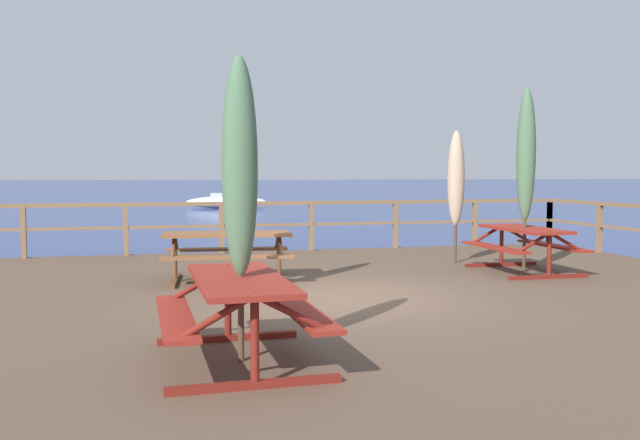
% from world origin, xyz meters
% --- Properties ---
extents(ground_plane, '(600.00, 600.00, 0.00)m').
position_xyz_m(ground_plane, '(0.00, 0.00, 0.00)').
color(ground_plane, navy).
extents(wooden_deck, '(14.04, 11.61, 0.86)m').
position_xyz_m(wooden_deck, '(0.00, 0.00, 0.43)').
color(wooden_deck, brown).
rests_on(wooden_deck, ground).
extents(railing_waterside_far, '(13.84, 0.10, 1.09)m').
position_xyz_m(railing_waterside_far, '(0.00, 5.65, 1.62)').
color(railing_waterside_far, brown).
rests_on(railing_waterside_far, wooden_deck).
extents(picnic_table_front_right, '(1.45, 1.99, 0.78)m').
position_xyz_m(picnic_table_front_right, '(-1.67, -2.88, 1.42)').
color(picnic_table_front_right, maroon).
rests_on(picnic_table_front_right, wooden_deck).
extents(picnic_table_mid_centre, '(2.11, 1.59, 0.78)m').
position_xyz_m(picnic_table_mid_centre, '(-1.27, 1.79, 1.42)').
color(picnic_table_mid_centre, brown).
rests_on(picnic_table_mid_centre, wooden_deck).
extents(picnic_table_back_right, '(1.41, 1.92, 0.78)m').
position_xyz_m(picnic_table_back_right, '(3.77, 1.55, 1.42)').
color(picnic_table_back_right, maroon).
rests_on(picnic_table_back_right, wooden_deck).
extents(patio_umbrella_short_front, '(0.32, 0.32, 2.72)m').
position_xyz_m(patio_umbrella_short_front, '(-1.65, -2.87, 2.59)').
color(patio_umbrella_short_front, '#4C3828').
rests_on(patio_umbrella_short_front, wooden_deck).
extents(patio_umbrella_tall_front, '(0.32, 0.32, 2.84)m').
position_xyz_m(patio_umbrella_tall_front, '(-1.13, 0.61, 2.67)').
color(patio_umbrella_tall_front, '#4C3828').
rests_on(patio_umbrella_tall_front, wooden_deck).
extents(patio_umbrella_short_back, '(0.32, 0.32, 3.13)m').
position_xyz_m(patio_umbrella_short_back, '(3.79, 1.57, 2.85)').
color(patio_umbrella_short_back, '#4C3828').
rests_on(patio_umbrella_short_back, wooden_deck).
extents(patio_umbrella_tall_mid_left, '(0.32, 0.32, 2.50)m').
position_xyz_m(patio_umbrella_tall_mid_left, '(3.14, 2.93, 2.45)').
color(patio_umbrella_tall_mid_left, '#4C3828').
rests_on(patio_umbrella_tall_mid_left, wooden_deck).
extents(sailboat_distant, '(6.12, 2.19, 7.72)m').
position_xyz_m(sailboat_distant, '(2.99, 42.15, 0.51)').
color(sailboat_distant, white).
rests_on(sailboat_distant, ground).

